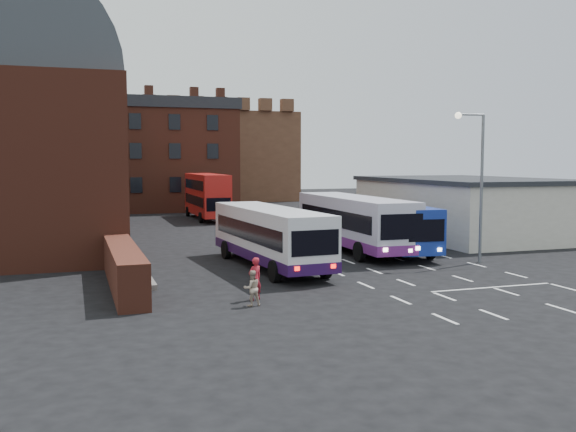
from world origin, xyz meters
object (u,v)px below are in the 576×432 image
object	(u,v)px
bus_blue	(387,223)
pedestrian_beige	(252,288)
bus_white_outbound	(270,232)
bus_white_inbound	(354,219)
street_lamp	(477,173)
pedestrian_red	(255,279)
bus_red_double	(207,195)

from	to	relation	value
bus_blue	pedestrian_beige	distance (m)	16.40
bus_white_outbound	bus_white_inbound	world-z (taller)	bus_white_inbound
bus_white_outbound	street_lamp	xyz separation A→B (m)	(10.94, -2.17, 3.06)
bus_white_outbound	street_lamp	bearing A→B (deg)	-14.90
pedestrian_red	bus_white_inbound	bearing A→B (deg)	-155.48
pedestrian_red	street_lamp	bearing A→B (deg)	174.74
bus_white_inbound	bus_blue	distance (m)	2.04
bus_blue	bus_white_inbound	bearing A→B (deg)	-17.06
bus_white_inbound	pedestrian_beige	xyz separation A→B (m)	(-9.81, -12.27, -1.28)
bus_white_inbound	street_lamp	bearing A→B (deg)	125.81
bus_white_outbound	pedestrian_beige	world-z (taller)	bus_white_outbound
bus_white_outbound	pedestrian_red	xyz separation A→B (m)	(-2.84, -7.31, -0.96)
street_lamp	pedestrian_red	size ratio (longest dim) A/B	4.73
pedestrian_red	bus_blue	bearing A→B (deg)	-162.72
bus_white_inbound	street_lamp	size ratio (longest dim) A/B	1.51
bus_white_outbound	street_lamp	world-z (taller)	street_lamp
bus_red_double	pedestrian_beige	world-z (taller)	bus_red_double
bus_white_outbound	bus_white_inbound	bearing A→B (deg)	27.61
bus_blue	bus_red_double	bearing A→B (deg)	-69.99
bus_red_double	street_lamp	distance (m)	31.33
bus_white_outbound	bus_white_inbound	size ratio (longest dim) A/B	0.93
street_lamp	bus_red_double	bearing A→B (deg)	106.00
bus_blue	bus_red_double	size ratio (longest dim) A/B	1.03
bus_red_double	pedestrian_red	bearing A→B (deg)	82.14
pedestrian_beige	street_lamp	bearing A→B (deg)	-160.79
bus_white_outbound	bus_blue	world-z (taller)	bus_white_outbound
bus_white_inbound	street_lamp	distance (m)	8.10
pedestrian_red	pedestrian_beige	bearing A→B (deg)	42.24
bus_blue	pedestrian_beige	bearing A→B (deg)	50.63
bus_red_double	bus_white_inbound	bearing A→B (deg)	100.59
bus_white_outbound	pedestrian_beige	bearing A→B (deg)	-115.01
bus_white_inbound	pedestrian_red	bearing A→B (deg)	50.68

